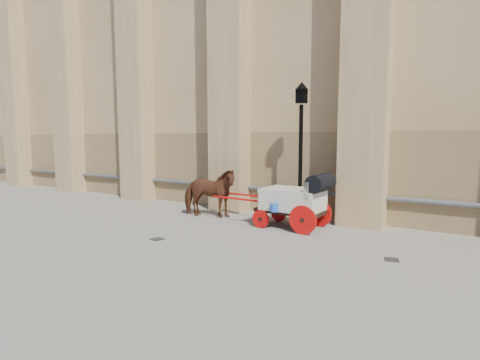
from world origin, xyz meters
The scene contains 6 objects.
ground centered at (0.00, 0.00, 0.00)m, with size 90.00×90.00×0.00m, color gray.
horse centered at (-0.91, 2.11, 0.87)m, with size 0.94×2.06×1.74m, color brown.
carriage centered at (2.38, 2.20, 0.93)m, with size 4.00×1.44×1.73m.
street_lamp centered at (2.15, 3.00, 2.44)m, with size 0.43×0.43×4.57m.
drain_grate_near centered at (-0.38, -1.01, 0.01)m, with size 0.32×0.32×0.01m, color black.
drain_grate_far centered at (5.46, 0.53, 0.01)m, with size 0.32×0.32×0.01m, color black.
Camera 1 is at (6.87, -8.38, 2.77)m, focal length 28.00 mm.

